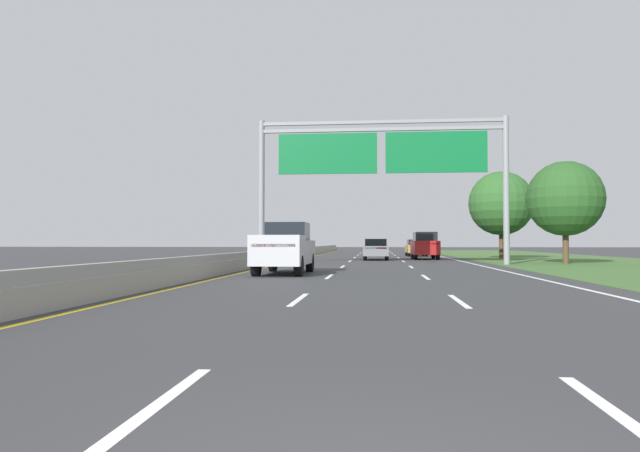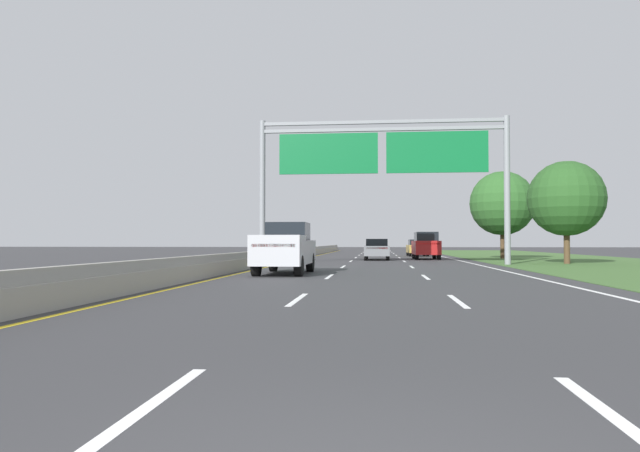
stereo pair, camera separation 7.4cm
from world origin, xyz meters
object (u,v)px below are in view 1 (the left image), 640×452
at_px(pickup_truck_silver, 285,248).
at_px(roadside_tree_far, 501,203).
at_px(roadside_tree_mid, 565,199).
at_px(car_grey_centre_lane_sedan, 376,249).
at_px(car_gold_right_lane_sedan, 416,247).
at_px(car_red_right_lane_suv, 425,245).
at_px(overhead_sign_gantry, 381,160).

height_order(pickup_truck_silver, roadside_tree_far, roadside_tree_far).
bearing_deg(pickup_truck_silver, roadside_tree_mid, -51.19).
bearing_deg(car_grey_centre_lane_sedan, pickup_truck_silver, 168.63).
height_order(roadside_tree_mid, roadside_tree_far, roadside_tree_far).
height_order(car_gold_right_lane_sedan, car_red_right_lane_suv, car_red_right_lane_suv).
bearing_deg(overhead_sign_gantry, roadside_tree_mid, 8.41).
bearing_deg(car_gold_right_lane_sedan, car_grey_centre_lane_sedan, 161.25).
height_order(pickup_truck_silver, car_gold_right_lane_sedan, pickup_truck_silver).
height_order(car_grey_centre_lane_sedan, roadside_tree_far, roadside_tree_far).
relative_size(pickup_truck_silver, car_grey_centre_lane_sedan, 1.23).
height_order(overhead_sign_gantry, pickup_truck_silver, overhead_sign_gantry).
distance_m(car_gold_right_lane_sedan, roadside_tree_far, 10.73).
relative_size(car_gold_right_lane_sedan, car_red_right_lane_suv, 0.94).
xyz_separation_m(overhead_sign_gantry, roadside_tree_far, (9.68, 12.59, -1.87)).
distance_m(pickup_truck_silver, car_grey_centre_lane_sedan, 19.44).
height_order(car_gold_right_lane_sedan, car_grey_centre_lane_sedan, same).
height_order(pickup_truck_silver, roadside_tree_mid, roadside_tree_mid).
bearing_deg(car_grey_centre_lane_sedan, car_gold_right_lane_sedan, -17.42).
height_order(overhead_sign_gantry, roadside_tree_mid, overhead_sign_gantry).
xyz_separation_m(pickup_truck_silver, car_red_right_lane_suv, (7.64, 21.35, 0.02)).
bearing_deg(overhead_sign_gantry, car_grey_centre_lane_sedan, 92.34).
bearing_deg(roadside_tree_far, car_grey_centre_lane_sedan, -157.59).
distance_m(pickup_truck_silver, roadside_tree_mid, 19.90).
bearing_deg(car_grey_centre_lane_sedan, roadside_tree_far, -67.56).
bearing_deg(roadside_tree_far, pickup_truck_silver, -120.87).
bearing_deg(car_gold_right_lane_sedan, pickup_truck_silver, 164.92).
bearing_deg(car_red_right_lane_suv, car_grey_centre_lane_sedan, 120.60).
relative_size(overhead_sign_gantry, roadside_tree_far, 2.14).
bearing_deg(pickup_truck_silver, roadside_tree_far, -30.58).
bearing_deg(overhead_sign_gantry, car_gold_right_lane_sedan, 80.45).
bearing_deg(car_red_right_lane_suv, pickup_truck_silver, 159.79).
xyz_separation_m(pickup_truck_silver, roadside_tree_far, (13.87, 23.19, 3.37)).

